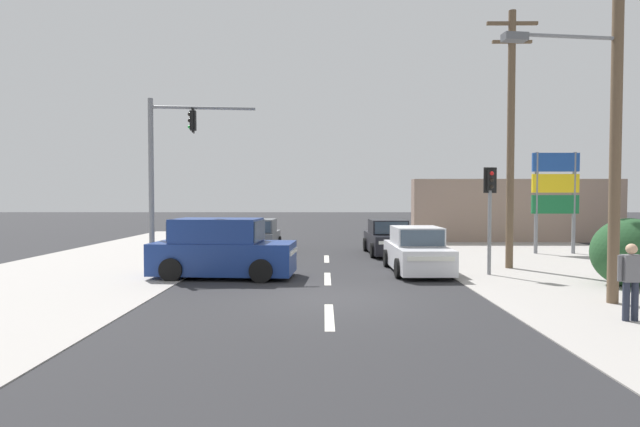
# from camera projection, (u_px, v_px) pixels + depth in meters

# --- Properties ---
(ground_plane) EXTENTS (140.00, 140.00, 0.00)m
(ground_plane) POSITION_uv_depth(u_px,v_px,m) (328.00, 298.00, 12.79)
(ground_plane) COLOR #28282B
(lane_dash_near) EXTENTS (0.20, 2.40, 0.01)m
(lane_dash_near) POSITION_uv_depth(u_px,v_px,m) (329.00, 316.00, 10.79)
(lane_dash_near) COLOR silver
(lane_dash_near) RESTS_ON ground
(lane_dash_mid) EXTENTS (0.20, 2.40, 0.01)m
(lane_dash_mid) POSITION_uv_depth(u_px,v_px,m) (328.00, 279.00, 15.79)
(lane_dash_mid) COLOR silver
(lane_dash_mid) RESTS_ON ground
(lane_dash_far) EXTENTS (0.20, 2.40, 0.01)m
(lane_dash_far) POSITION_uv_depth(u_px,v_px,m) (327.00, 259.00, 20.79)
(lane_dash_far) COLOR silver
(lane_dash_far) RESTS_ON ground
(kerb_right_verge) EXTENTS (10.00, 44.00, 0.02)m
(kerb_right_verge) POSITION_uv_depth(u_px,v_px,m) (632.00, 284.00, 14.72)
(kerb_right_verge) COLOR #A39E99
(kerb_right_verge) RESTS_ON ground
(kerb_left_verge) EXTENTS (8.00, 40.00, 0.02)m
(kerb_left_verge) POSITION_uv_depth(u_px,v_px,m) (76.00, 273.00, 16.85)
(kerb_left_verge) COLOR #A39E99
(kerb_left_verge) RESTS_ON ground
(utility_pole_foreground_right) EXTENTS (3.77, 0.65, 8.84)m
(utility_pole_foreground_right) POSITION_uv_depth(u_px,v_px,m) (611.00, 106.00, 11.90)
(utility_pole_foreground_right) COLOR brown
(utility_pole_foreground_right) RESTS_ON ground
(utility_pole_midground_right) EXTENTS (1.80, 0.26, 9.21)m
(utility_pole_midground_right) POSITION_uv_depth(u_px,v_px,m) (511.00, 134.00, 17.83)
(utility_pole_midground_right) COLOR brown
(utility_pole_midground_right) RESTS_ON ground
(traffic_signal_mast) EXTENTS (3.67, 0.55, 6.00)m
(traffic_signal_mast) POSITION_uv_depth(u_px,v_px,m) (167.00, 161.00, 17.34)
(traffic_signal_mast) COLOR slate
(traffic_signal_mast) RESTS_ON ground
(pedestal_signal_right_kerb) EXTENTS (0.44, 0.30, 3.56)m
(pedestal_signal_right_kerb) POSITION_uv_depth(u_px,v_px,m) (490.00, 202.00, 16.38)
(pedestal_signal_right_kerb) COLOR slate
(pedestal_signal_right_kerb) RESTS_ON ground
(shopping_plaza_sign) EXTENTS (2.10, 0.16, 4.60)m
(shopping_plaza_sign) POSITION_uv_depth(u_px,v_px,m) (555.00, 188.00, 22.50)
(shopping_plaza_sign) COLOR slate
(shopping_plaza_sign) RESTS_ON ground
(roadside_bush) EXTENTS (2.22, 1.90, 1.98)m
(roadside_bush) POSITION_uv_depth(u_px,v_px,m) (634.00, 255.00, 14.29)
(roadside_bush) COLOR #234C28
(roadside_bush) RESTS_ON ground
(shopfront_wall_far) EXTENTS (12.00, 1.00, 3.60)m
(shopfront_wall_far) POSITION_uv_depth(u_px,v_px,m) (517.00, 211.00, 28.64)
(shopfront_wall_far) COLOR gray
(shopfront_wall_far) RESTS_ON ground
(sedan_kerbside_parked) EXTENTS (1.95, 4.27, 1.56)m
(sedan_kerbside_parked) POSITION_uv_depth(u_px,v_px,m) (417.00, 252.00, 17.17)
(sedan_kerbside_parked) COLOR silver
(sedan_kerbside_parked) RESTS_ON ground
(hatchback_oncoming_near) EXTENTS (1.83, 3.66, 1.53)m
(hatchback_oncoming_near) POSITION_uv_depth(u_px,v_px,m) (260.00, 236.00, 23.95)
(hatchback_oncoming_near) COLOR slate
(hatchback_oncoming_near) RESTS_ON ground
(suv_crossing_left) EXTENTS (4.64, 2.29, 1.90)m
(suv_crossing_left) POSITION_uv_depth(u_px,v_px,m) (222.00, 250.00, 16.04)
(suv_crossing_left) COLOR navy
(suv_crossing_left) RESTS_ON ground
(sedan_oncoming_mid) EXTENTS (2.00, 4.29, 1.56)m
(sedan_oncoming_mid) POSITION_uv_depth(u_px,v_px,m) (388.00, 239.00, 22.45)
(sedan_oncoming_mid) COLOR black
(sedan_oncoming_mid) RESTS_ON ground
(pedestrian_at_kerb) EXTENTS (0.56, 0.23, 1.63)m
(pedestrian_at_kerb) POSITION_uv_depth(u_px,v_px,m) (631.00, 278.00, 10.31)
(pedestrian_at_kerb) COLOR #232838
(pedestrian_at_kerb) RESTS_ON ground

